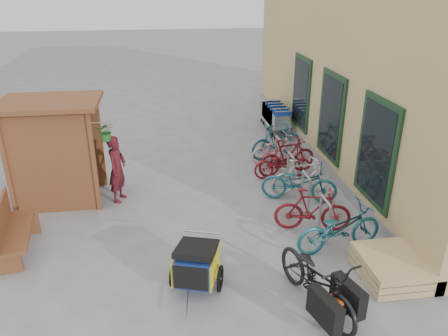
{
  "coord_description": "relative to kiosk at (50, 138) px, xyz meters",
  "views": [
    {
      "loc": [
        -0.75,
        -7.18,
        4.82
      ],
      "look_at": [
        0.5,
        1.5,
        1.0
      ],
      "focal_mm": 35.0,
      "sensor_mm": 36.0,
      "label": 1
    }
  ],
  "objects": [
    {
      "name": "bike_rack",
      "position": [
        5.58,
        -0.07,
        -1.04
      ],
      "size": [
        0.05,
        5.35,
        0.86
      ],
      "color": "#A5A8AD",
      "rests_on": "ground"
    },
    {
      "name": "bike_5",
      "position": [
        5.7,
        0.66,
        -1.05
      ],
      "size": [
        1.75,
        0.89,
        1.01
      ],
      "primitive_type": "imported",
      "rotation": [
        0.0,
        0.0,
        1.83
      ],
      "color": "maroon",
      "rests_on": "ground"
    },
    {
      "name": "kiosk",
      "position": [
        0.0,
        0.0,
        0.0
      ],
      "size": [
        2.49,
        1.65,
        2.4
      ],
      "color": "brown",
      "rests_on": "ground"
    },
    {
      "name": "person_kiosk",
      "position": [
        1.4,
        -0.2,
        -0.75
      ],
      "size": [
        0.55,
        0.67,
        1.6
      ],
      "primitive_type": "imported",
      "rotation": [
        0.0,
        0.0,
        1.24
      ],
      "color": "maroon",
      "rests_on": "ground"
    },
    {
      "name": "bench",
      "position": [
        -0.41,
        -2.14,
        -1.03
      ],
      "size": [
        0.74,
        1.67,
        1.02
      ],
      "rotation": [
        0.0,
        0.0,
        0.16
      ],
      "color": "brown",
      "rests_on": "ground"
    },
    {
      "name": "child_trailer",
      "position": [
        2.93,
        -3.63,
        -1.08
      ],
      "size": [
        0.95,
        1.48,
        0.85
      ],
      "rotation": [
        0.0,
        0.0,
        -0.31
      ],
      "color": "navy",
      "rests_on": "ground"
    },
    {
      "name": "shopping_carts",
      "position": [
        6.28,
        4.3,
        -0.97
      ],
      "size": [
        0.55,
        2.2,
        0.99
      ],
      "color": "silver",
      "rests_on": "ground"
    },
    {
      "name": "pallet_stack",
      "position": [
        6.28,
        -3.87,
        -1.34
      ],
      "size": [
        1.0,
        1.2,
        0.4
      ],
      "color": "tan",
      "rests_on": "ground"
    },
    {
      "name": "building",
      "position": [
        9.77,
        2.03,
        1.94
      ],
      "size": [
        6.07,
        13.0,
        7.0
      ],
      "color": "tan",
      "rests_on": "ground"
    },
    {
      "name": "bike_0",
      "position": [
        5.72,
        -2.9,
        -1.09
      ],
      "size": [
        1.86,
        0.93,
        0.93
      ],
      "primitive_type": "imported",
      "rotation": [
        0.0,
        0.0,
        1.75
      ],
      "color": "#1A5C6B",
      "rests_on": "ground"
    },
    {
      "name": "cargo_bike",
      "position": [
        4.76,
        -4.41,
        -1.04
      ],
      "size": [
        1.21,
        2.08,
        1.03
      ],
      "rotation": [
        0.0,
        0.0,
        0.28
      ],
      "color": "black",
      "rests_on": "ground"
    },
    {
      "name": "bike_6",
      "position": [
        5.6,
        1.57,
        -1.16
      ],
      "size": [
        1.6,
        0.98,
        0.79
      ],
      "primitive_type": "imported",
      "rotation": [
        0.0,
        0.0,
        1.89
      ],
      "color": "pink",
      "rests_on": "ground"
    },
    {
      "name": "bike_3",
      "position": [
        5.73,
        -0.5,
        -1.1
      ],
      "size": [
        1.54,
        0.55,
        0.91
      ],
      "primitive_type": "imported",
      "rotation": [
        0.0,
        0.0,
        1.66
      ],
      "color": "silver",
      "rests_on": "ground"
    },
    {
      "name": "bike_2",
      "position": [
        5.57,
        -0.84,
        -1.09
      ],
      "size": [
        1.86,
        1.15,
        0.92
      ],
      "primitive_type": "imported",
      "rotation": [
        0.0,
        0.0,
        1.24
      ],
      "color": "#1A5C6B",
      "rests_on": "ground"
    },
    {
      "name": "bike_7",
      "position": [
        5.73,
        1.86,
        -1.05
      ],
      "size": [
        1.75,
        0.99,
        1.01
      ],
      "primitive_type": "imported",
      "rotation": [
        0.0,
        0.0,
        1.9
      ],
      "color": "#1A5C6B",
      "rests_on": "ground"
    },
    {
      "name": "ground",
      "position": [
        3.28,
        -2.47,
        -1.55
      ],
      "size": [
        80.0,
        80.0,
        0.0
      ],
      "primitive_type": "plane",
      "color": "gray"
    },
    {
      "name": "bike_1",
      "position": [
        5.44,
        -2.15,
        -1.08
      ],
      "size": [
        1.63,
        0.78,
        0.94
      ],
      "primitive_type": "imported",
      "rotation": [
        0.0,
        0.0,
        1.35
      ],
      "color": "maroon",
      "rests_on": "ground"
    },
    {
      "name": "bike_4",
      "position": [
        5.53,
        0.47,
        -1.15
      ],
      "size": [
        1.55,
        0.59,
        0.8
      ],
      "primitive_type": "imported",
      "rotation": [
        0.0,
        0.0,
        1.61
      ],
      "color": "maroon",
      "rests_on": "ground"
    }
  ]
}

